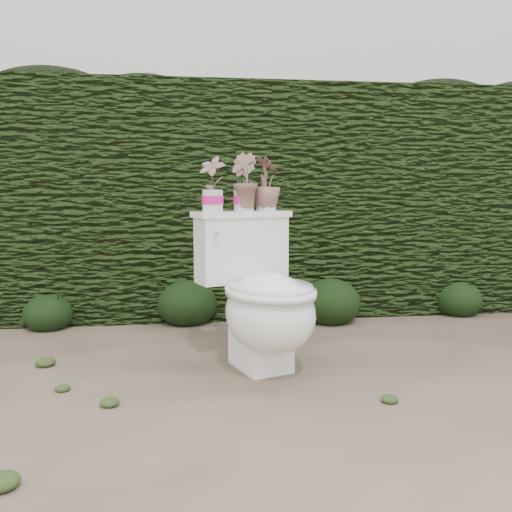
{
  "coord_description": "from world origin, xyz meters",
  "views": [
    {
      "loc": [
        -0.49,
        -2.46,
        0.88
      ],
      "look_at": [
        -0.13,
        0.25,
        0.55
      ],
      "focal_mm": 38.0,
      "sensor_mm": 36.0,
      "label": 1
    }
  ],
  "objects": [
    {
      "name": "hedge",
      "position": [
        0.0,
        1.6,
        0.8
      ],
      "size": [
        8.0,
        1.0,
        1.6
      ],
      "primitive_type": "cube",
      "color": "#263D14",
      "rests_on": "ground"
    },
    {
      "name": "liriope_clump_1",
      "position": [
        -1.36,
        1.09,
        0.12
      ],
      "size": [
        0.31,
        0.31,
        0.25
      ],
      "primitive_type": "ellipsoid",
      "color": "black",
      "rests_on": "ground"
    },
    {
      "name": "ground",
      "position": [
        0.0,
        0.0,
        0.0
      ],
      "size": [
        60.0,
        60.0,
        0.0
      ],
      "primitive_type": "plane",
      "color": "#87725D",
      "rests_on": "ground"
    },
    {
      "name": "potted_plant_center",
      "position": [
        -0.18,
        0.35,
        0.92
      ],
      "size": [
        0.19,
        0.2,
        0.29
      ],
      "primitive_type": "imported",
      "rotation": [
        0.0,
        0.0,
        2.07
      ],
      "color": "#216A28",
      "rests_on": "toilet"
    },
    {
      "name": "liriope_clump_4",
      "position": [
        1.45,
        1.13,
        0.14
      ],
      "size": [
        0.34,
        0.34,
        0.27
      ],
      "primitive_type": "ellipsoid",
      "color": "black",
      "rests_on": "ground"
    },
    {
      "name": "potted_plant_left",
      "position": [
        -0.34,
        0.29,
        0.91
      ],
      "size": [
        0.17,
        0.16,
        0.27
      ],
      "primitive_type": "imported",
      "rotation": [
        0.0,
        0.0,
        5.67
      ],
      "color": "#216A28",
      "rests_on": "toilet"
    },
    {
      "name": "potted_plant_right",
      "position": [
        -0.05,
        0.39,
        0.91
      ],
      "size": [
        0.2,
        0.2,
        0.27
      ],
      "primitive_type": "imported",
      "rotation": [
        0.0,
        0.0,
        2.03
      ],
      "color": "#216A28",
      "rests_on": "toilet"
    },
    {
      "name": "liriope_clump_3",
      "position": [
        0.48,
        1.02,
        0.16
      ],
      "size": [
        0.4,
        0.4,
        0.32
      ],
      "primitive_type": "ellipsoid",
      "color": "black",
      "rests_on": "ground"
    },
    {
      "name": "toilet",
      "position": [
        -0.11,
        0.11,
        0.36
      ],
      "size": [
        0.65,
        0.79,
        0.78
      ],
      "rotation": [
        0.0,
        0.0,
        0.33
      ],
      "color": "white",
      "rests_on": "ground"
    },
    {
      "name": "liriope_clump_2",
      "position": [
        -0.47,
        1.13,
        0.16
      ],
      "size": [
        0.4,
        0.4,
        0.32
      ],
      "primitive_type": "ellipsoid",
      "color": "black",
      "rests_on": "ground"
    },
    {
      "name": "house_wall",
      "position": [
        0.6,
        6.0,
        2.0
      ],
      "size": [
        8.0,
        3.5,
        4.0
      ],
      "primitive_type": "cube",
      "color": "silver",
      "rests_on": "ground"
    }
  ]
}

